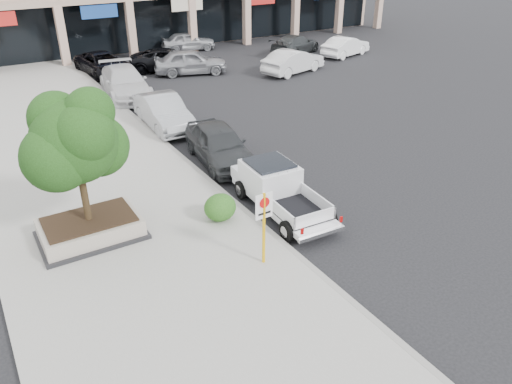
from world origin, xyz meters
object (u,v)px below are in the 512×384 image
lot_car_d (169,60)px  pickup_truck (283,192)px  planter (91,228)px  curb_car_d (103,64)px  curb_car_b (163,112)px  lot_car_b (293,61)px  no_parking_sign (264,219)px  lot_car_c (295,44)px  lot_car_f (346,46)px  curb_car_c (125,82)px  curb_car_a (219,144)px  lot_car_a (190,62)px  planter_tree (78,139)px  lot_car_e (188,41)px

lot_car_d → pickup_truck: bearing=-167.5°
planter → curb_car_d: (6.29, 20.09, 0.26)m
curb_car_b → lot_car_b: bearing=27.0°
planter → no_parking_sign: (3.97, -4.01, 1.16)m
lot_car_c → no_parking_sign: bearing=118.7°
lot_car_b → no_parking_sign: bearing=127.9°
lot_car_d → lot_car_f: lot_car_f is taller
curb_car_c → lot_car_d: 6.36m
curb_car_c → pickup_truck: bearing=-81.9°
lot_car_c → curb_car_a: bearing=111.8°
lot_car_a → lot_car_f: size_ratio=1.10×
planter_tree → curb_car_a: planter_tree is taller
curb_car_b → lot_car_c: (15.06, 9.97, -0.07)m
no_parking_sign → curb_car_a: (2.36, 7.27, -0.82)m
planter → curb_car_c: bearing=67.6°
curb_car_a → curb_car_b: 5.18m
planter_tree → curb_car_a: (6.20, 3.11, -2.60)m
curb_car_a → lot_car_a: lot_car_a is taller
curb_car_b → lot_car_e: (8.43, 15.57, -0.07)m
lot_car_c → lot_car_e: lot_car_c is taller
planter_tree → lot_car_f: bearing=33.4°
lot_car_b → lot_car_c: lot_car_b is taller
pickup_truck → curb_car_a: (0.09, 4.89, 0.03)m
lot_car_f → planter_tree: bearing=108.0°
curb_car_c → planter: bearing=-105.3°
planter → pickup_truck: bearing=-14.6°
lot_car_b → lot_car_c: (3.46, 4.66, -0.06)m
curb_car_b → lot_car_f: (18.02, 7.39, -0.07)m
planter_tree → lot_car_a: 20.53m
planter_tree → curb_car_c: bearing=67.9°
planter_tree → curb_car_d: bearing=72.8°
planter → lot_car_d: (10.52, 18.90, 0.26)m
lot_car_c → curb_car_d: bearing=59.3°
curb_car_b → lot_car_a: bearing=60.3°
planter → lot_car_e: size_ratio=0.75×
planter_tree → curb_car_b: size_ratio=0.82×
curb_car_d → lot_car_a: (5.09, -2.95, 0.10)m
lot_car_a → lot_car_c: bearing=-64.1°
lot_car_d → curb_car_d: bearing=98.5°
pickup_truck → planter_tree: bearing=166.6°
curb_car_b → curb_car_c: size_ratio=0.85×
no_parking_sign → curb_car_c: size_ratio=0.40×
pickup_truck → lot_car_b: (11.26, 15.36, 0.02)m
curb_car_a → lot_car_c: size_ratio=0.93×
planter_tree → lot_car_e: size_ratio=0.93×
lot_car_d → lot_car_e: (3.81, 5.10, -0.00)m
curb_car_c → lot_car_c: bearing=21.7°
pickup_truck → curb_car_d: pickup_truck is taller
no_parking_sign → lot_car_d: 23.84m
lot_car_a → pickup_truck: bearing=-176.9°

